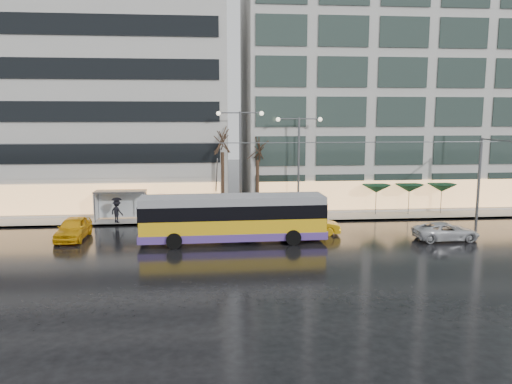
{
  "coord_description": "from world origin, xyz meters",
  "views": [
    {
      "loc": [
        -0.61,
        -31.22,
        8.79
      ],
      "look_at": [
        2.79,
        5.0,
        3.23
      ],
      "focal_mm": 35.0,
      "sensor_mm": 36.0,
      "label": 1
    }
  ],
  "objects": [
    {
      "name": "pedestrian_b",
      "position": [
        -3.21,
        10.67,
        0.92
      ],
      "size": [
        0.86,
        0.73,
        1.55
      ],
      "color": "black",
      "rests_on": "sidewalk"
    },
    {
      "name": "kerb",
      "position": [
        2.0,
        9.05,
        0.07
      ],
      "size": [
        80.0,
        0.1,
        0.15
      ],
      "primitive_type": "cube",
      "color": "slate",
      "rests_on": "ground"
    },
    {
      "name": "building_right",
      "position": [
        19.0,
        19.0,
        12.65
      ],
      "size": [
        32.0,
        14.0,
        25.0
      ],
      "primitive_type": "cube",
      "color": "#B1AFAA",
      "rests_on": "sidewalk"
    },
    {
      "name": "parasol_b",
      "position": [
        17.0,
        11.0,
        2.45
      ],
      "size": [
        2.5,
        2.5,
        2.65
      ],
      "color": "#595B60",
      "rests_on": "sidewalk"
    },
    {
      "name": "pedestrian_a",
      "position": [
        -4.73,
        11.16,
        1.58
      ],
      "size": [
        1.07,
        1.09,
        2.19
      ],
      "color": "black",
      "rests_on": "sidewalk"
    },
    {
      "name": "catenary",
      "position": [
        1.0,
        7.94,
        4.25
      ],
      "size": [
        42.24,
        5.12,
        7.0
      ],
      "color": "#595B60",
      "rests_on": "ground"
    },
    {
      "name": "sidewalk",
      "position": [
        2.0,
        14.0,
        0.07
      ],
      "size": [
        80.0,
        10.0,
        0.15
      ],
      "primitive_type": "cube",
      "color": "gray",
      "rests_on": "ground"
    },
    {
      "name": "taxi_b",
      "position": [
        6.95,
        4.75,
        0.7
      ],
      "size": [
        4.32,
        1.78,
        1.39
      ],
      "primitive_type": "imported",
      "rotation": [
        0.0,
        0.0,
        1.5
      ],
      "color": "#E09D0B",
      "rests_on": "ground"
    },
    {
      "name": "street_lamp_far",
      "position": [
        7.0,
        10.8,
        5.71
      ],
      "size": [
        3.96,
        0.36,
        8.53
      ],
      "color": "#595B60",
      "rests_on": "sidewalk"
    },
    {
      "name": "tree_a",
      "position": [
        0.5,
        11.0,
        7.09
      ],
      "size": [
        3.2,
        3.2,
        8.4
      ],
      "color": "black",
      "rests_on": "sidewalk"
    },
    {
      "name": "street_lamp_near",
      "position": [
        2.0,
        10.8,
        5.99
      ],
      "size": [
        3.96,
        0.36,
        9.03
      ],
      "color": "#595B60",
      "rests_on": "sidewalk"
    },
    {
      "name": "building_left",
      "position": [
        -16.0,
        19.0,
        11.15
      ],
      "size": [
        34.0,
        14.0,
        22.0
      ],
      "primitive_type": "cube",
      "color": "#B1AFAA",
      "rests_on": "sidewalk"
    },
    {
      "name": "parasol_c",
      "position": [
        20.0,
        11.0,
        2.45
      ],
      "size": [
        2.5,
        2.5,
        2.65
      ],
      "color": "#595B60",
      "rests_on": "sidewalk"
    },
    {
      "name": "sedan_silver",
      "position": [
        16.15,
        2.09,
        0.64
      ],
      "size": [
        4.6,
        2.15,
        1.27
      ],
      "primitive_type": "imported",
      "rotation": [
        0.0,
        0.0,
        1.58
      ],
      "color": "#BABBBF",
      "rests_on": "ground"
    },
    {
      "name": "parasol_a",
      "position": [
        14.0,
        11.0,
        2.45
      ],
      "size": [
        2.5,
        2.5,
        2.65
      ],
      "color": "#595B60",
      "rests_on": "sidewalk"
    },
    {
      "name": "ground",
      "position": [
        0.0,
        0.0,
        0.0
      ],
      "size": [
        140.0,
        140.0,
        0.0
      ],
      "primitive_type": "plane",
      "color": "black",
      "rests_on": "ground"
    },
    {
      "name": "taxi_a",
      "position": [
        -10.43,
        4.86,
        0.8
      ],
      "size": [
        1.94,
        4.69,
        1.59
      ],
      "primitive_type": "imported",
      "rotation": [
        0.0,
        0.0,
        -0.01
      ],
      "color": "#E5A20C",
      "rests_on": "ground"
    },
    {
      "name": "bus_shelter",
      "position": [
        -8.38,
        10.69,
        1.96
      ],
      "size": [
        4.2,
        1.6,
        2.51
      ],
      "color": "#595B60",
      "rests_on": "sidewalk"
    },
    {
      "name": "trolleybus",
      "position": [
        0.98,
        2.94,
        1.62
      ],
      "size": [
        12.93,
        5.11,
        5.97
      ],
      "color": "gold",
      "rests_on": "ground"
    },
    {
      "name": "pedestrian_c",
      "position": [
        -8.19,
        9.67,
        1.27
      ],
      "size": [
        1.37,
        1.24,
        2.11
      ],
      "color": "black",
      "rests_on": "sidewalk"
    },
    {
      "name": "tree_b",
      "position": [
        3.5,
        11.2,
        6.4
      ],
      "size": [
        3.2,
        3.2,
        7.7
      ],
      "color": "black",
      "rests_on": "sidewalk"
    }
  ]
}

